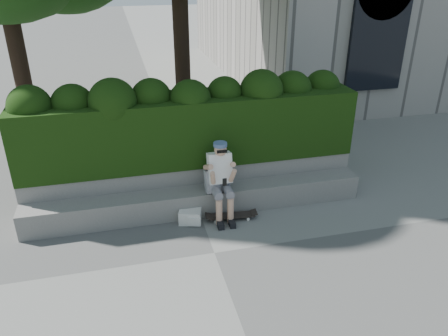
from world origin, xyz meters
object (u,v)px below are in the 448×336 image
object	(u,v)px
person	(221,177)
skateboard	(231,216)
backpack_plaid	(213,181)
backpack_ground	(190,216)

from	to	relation	value
person	skateboard	world-z (taller)	person
person	skateboard	size ratio (longest dim) A/B	1.68
skateboard	backpack_plaid	world-z (taller)	backpack_plaid
backpack_plaid	backpack_ground	bearing A→B (deg)	-162.66
skateboard	person	bearing A→B (deg)	132.81
skateboard	backpack_ground	size ratio (longest dim) A/B	2.22
backpack_ground	skateboard	bearing A→B (deg)	10.89
skateboard	backpack_ground	world-z (taller)	backpack_ground
backpack_plaid	backpack_ground	size ratio (longest dim) A/B	1.09
backpack_ground	backpack_plaid	bearing A→B (deg)	40.39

